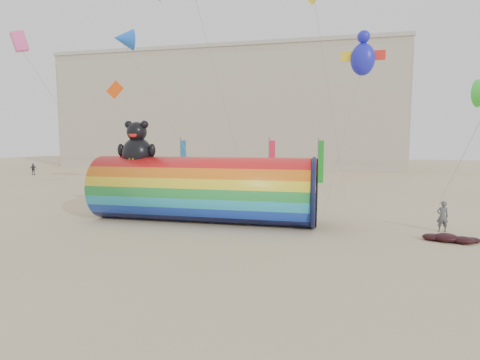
% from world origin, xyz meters
% --- Properties ---
extents(ground, '(160.00, 160.00, 0.00)m').
position_xyz_m(ground, '(0.00, 0.00, 0.00)').
color(ground, '#CCB58C').
rests_on(ground, ground).
extents(hotel_building, '(60.40, 15.40, 20.60)m').
position_xyz_m(hotel_building, '(-12.00, 45.95, 10.31)').
color(hotel_building, '#B7AD99').
rests_on(hotel_building, ground).
extents(windsock_assembly, '(13.52, 4.12, 6.23)m').
position_xyz_m(windsock_assembly, '(-1.42, -0.27, 2.07)').
color(windsock_assembly, red).
rests_on(windsock_assembly, ground).
extents(kite_handler, '(0.65, 0.46, 1.68)m').
position_xyz_m(kite_handler, '(12.03, 0.12, 0.84)').
color(kite_handler, '#4C4F53').
rests_on(kite_handler, ground).
extents(fabric_bundle, '(2.62, 1.35, 0.41)m').
position_xyz_m(fabric_bundle, '(11.83, -1.99, 0.17)').
color(fabric_bundle, '#33090E').
rests_on(fabric_bundle, ground).
extents(festival_banners, '(14.67, 3.95, 5.20)m').
position_xyz_m(festival_banners, '(-0.93, 16.26, 2.64)').
color(festival_banners, '#59595E').
rests_on(festival_banners, ground).
extents(flying_kites, '(29.23, 7.83, 9.93)m').
position_xyz_m(flying_kites, '(-0.37, 3.42, 13.16)').
color(flying_kites, '#1C1FCB').
rests_on(flying_kites, ground).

